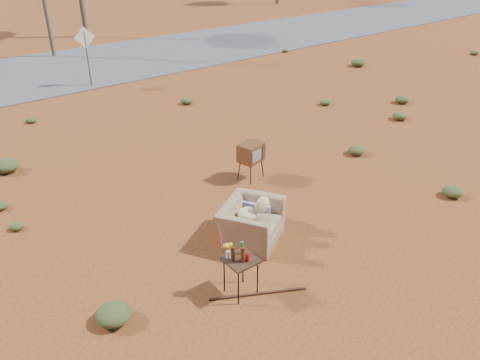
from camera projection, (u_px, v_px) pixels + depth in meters
ground at (276, 251)px, 8.65m from camera, size 140.00×140.00×0.00m
highway at (27, 75)px, 18.98m from camera, size 140.00×7.00×0.04m
armchair at (252, 215)px, 8.85m from camera, size 1.51×1.44×1.02m
tv_unit at (251, 153)px, 10.87m from camera, size 0.64×0.56×0.89m
side_table at (238, 258)px, 7.33m from camera, size 0.49×0.49×0.97m
rusty_bar at (258, 294)px, 7.61m from camera, size 1.44×0.82×0.04m
road_sign at (86, 46)px, 17.03m from camera, size 0.78×0.06×2.19m
scrub_patch at (126, 172)px, 11.17m from camera, size 17.49×8.07×0.33m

